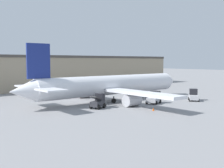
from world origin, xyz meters
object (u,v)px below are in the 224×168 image
at_px(ground_crew_worker, 146,95).
at_px(safety_cone_near, 153,109).
at_px(pushback_tug, 194,95).
at_px(belt_loader_truck, 98,102).
at_px(baggage_tug, 154,98).
at_px(airplane, 108,86).

height_order(ground_crew_worker, safety_cone_near, ground_crew_worker).
bearing_deg(ground_crew_worker, pushback_tug, 77.35).
height_order(belt_loader_truck, pushback_tug, belt_loader_truck).
xyz_separation_m(baggage_tug, pushback_tug, (9.02, -2.63, -0.00)).
distance_m(baggage_tug, belt_loader_truck, 11.81).
bearing_deg(safety_cone_near, ground_crew_worker, 48.53).
bearing_deg(ground_crew_worker, belt_loader_truck, -46.69).
relative_size(airplane, pushback_tug, 11.27).
xyz_separation_m(belt_loader_truck, pushback_tug, (20.59, -5.00, -0.10)).
bearing_deg(belt_loader_truck, baggage_tug, -33.32).
distance_m(pushback_tug, safety_cone_near, 15.38).
bearing_deg(baggage_tug, safety_cone_near, -161.71).
relative_size(airplane, baggage_tug, 10.78).
bearing_deg(pushback_tug, ground_crew_worker, 93.37).
height_order(baggage_tug, safety_cone_near, baggage_tug).
distance_m(airplane, pushback_tug, 17.61).
relative_size(baggage_tug, safety_cone_near, 6.83).
xyz_separation_m(airplane, belt_loader_truck, (-6.47, -5.31, -2.03)).
bearing_deg(pushback_tug, belt_loader_truck, 127.23).
distance_m(ground_crew_worker, baggage_tug, 5.13).
bearing_deg(ground_crew_worker, safety_cone_near, -6.61).
bearing_deg(safety_cone_near, belt_loader_truck, 125.47).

